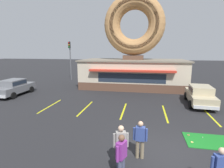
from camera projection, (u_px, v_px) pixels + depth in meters
name	position (u px, v px, depth m)	size (l,w,h in m)	color
ground_plane	(166.00, 151.00, 7.80)	(160.00, 160.00, 0.00)	#232326
donut_shop_building	(133.00, 56.00, 21.01)	(12.30, 6.75, 10.96)	brown
mini_donut_mid_left	(188.00, 135.00, 9.20)	(0.13, 0.13, 0.04)	#A5724C
mini_donut_mid_centre	(192.00, 142.00, 8.47)	(0.13, 0.13, 0.04)	#E5C666
golf_ball	(203.00, 137.00, 8.94)	(0.04, 0.04, 0.04)	white
car_champagne	(200.00, 94.00, 14.41)	(2.23, 4.68, 1.60)	#BCAD89
car_grey	(14.00, 87.00, 17.48)	(2.04, 4.59, 1.60)	slate
pedestrian_hooded_kid	(140.00, 138.00, 7.15)	(0.60, 0.26, 1.62)	#7F7056
pedestrian_leather_jacket_man	(121.00, 155.00, 5.94)	(0.37, 0.56, 1.66)	#474C66
pedestrian_clipboard_woman	(121.00, 144.00, 6.60)	(0.57, 0.34, 1.69)	#474C66
trash_bin	(201.00, 91.00, 17.12)	(0.57, 0.57, 0.97)	#1E662D
traffic_light_pole	(70.00, 55.00, 26.13)	(0.28, 0.47, 5.80)	#595B60
parking_stripe_far_left	(50.00, 106.00, 14.18)	(0.12, 3.60, 0.01)	yellow
parking_stripe_left	(85.00, 108.00, 13.63)	(0.12, 3.60, 0.01)	yellow
parking_stripe_mid_left	(124.00, 111.00, 13.09)	(0.12, 3.60, 0.01)	yellow
parking_stripe_centre	(165.00, 113.00, 12.54)	(0.12, 3.60, 0.01)	yellow
parking_stripe_mid_right	(210.00, 116.00, 12.00)	(0.12, 3.60, 0.01)	yellow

